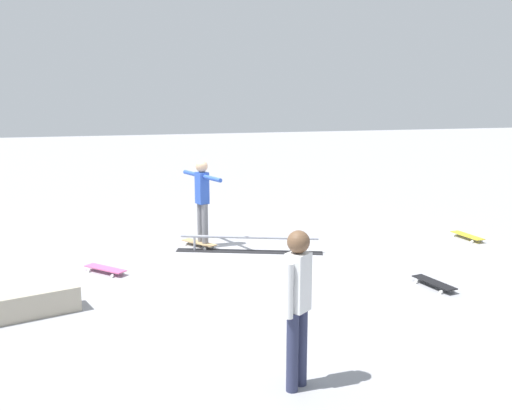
# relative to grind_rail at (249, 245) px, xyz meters

# --- Properties ---
(ground_plane) EXTENTS (60.00, 60.00, 0.00)m
(ground_plane) POSITION_rel_grind_rail_xyz_m (0.13, 0.23, -0.13)
(ground_plane) COLOR #9E9EA3
(grind_rail) EXTENTS (2.68, 1.17, 0.31)m
(grind_rail) POSITION_rel_grind_rail_xyz_m (0.00, 0.00, 0.00)
(grind_rail) COLOR black
(grind_rail) RESTS_ON ground_plane
(skate_ledge) EXTENTS (2.04, 1.00, 0.35)m
(skate_ledge) POSITION_rel_grind_rail_xyz_m (4.01, 2.39, 0.04)
(skate_ledge) COLOR #B2A893
(skate_ledge) RESTS_ON ground_plane
(skater_main) EXTENTS (0.53, 1.32, 1.70)m
(skater_main) POSITION_rel_grind_rail_xyz_m (0.77, -0.60, 0.86)
(skater_main) COLOR slate
(skater_main) RESTS_ON ground_plane
(skateboard_main) EXTENTS (0.62, 0.77, 0.09)m
(skateboard_main) POSITION_rel_grind_rail_xyz_m (0.85, -0.63, -0.06)
(skateboard_main) COLOR tan
(skateboard_main) RESTS_ON ground_plane
(bystander_white_shirt) EXTENTS (0.34, 0.29, 1.67)m
(bystander_white_shirt) POSITION_rel_grind_rail_xyz_m (0.81, 5.08, 0.81)
(bystander_white_shirt) COLOR #2D3351
(bystander_white_shirt) RESTS_ON ground_plane
(loose_skateboard_black) EXTENTS (0.37, 0.82, 0.09)m
(loose_skateboard_black) POSITION_rel_grind_rail_xyz_m (-2.27, 2.70, -0.06)
(loose_skateboard_black) COLOR black
(loose_skateboard_black) RESTS_ON ground_plane
(loose_skateboard_pink) EXTENTS (0.69, 0.72, 0.09)m
(loose_skateboard_pink) POSITION_rel_grind_rail_xyz_m (2.65, 0.62, -0.06)
(loose_skateboard_pink) COLOR #E05993
(loose_skateboard_pink) RESTS_ON ground_plane
(loose_skateboard_yellow) EXTENTS (0.32, 0.82, 0.09)m
(loose_skateboard_yellow) POSITION_rel_grind_rail_xyz_m (-4.56, 0.25, -0.06)
(loose_skateboard_yellow) COLOR yellow
(loose_skateboard_yellow) RESTS_ON ground_plane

